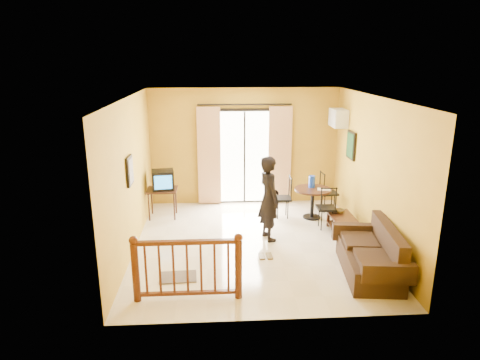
{
  "coord_description": "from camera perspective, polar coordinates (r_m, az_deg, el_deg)",
  "views": [
    {
      "loc": [
        -0.73,
        -7.58,
        3.48
      ],
      "look_at": [
        -0.25,
        0.2,
        1.23
      ],
      "focal_mm": 32.0,
      "sensor_mm": 36.0,
      "label": 1
    }
  ],
  "objects": [
    {
      "name": "doormat",
      "position": [
        7.25,
        -8.26,
        -12.68
      ],
      "size": [
        0.62,
        0.43,
        0.02
      ],
      "primitive_type": "cube",
      "rotation": [
        0.0,
        0.0,
        0.05
      ],
      "color": "#574C45",
      "rests_on": "ground"
    },
    {
      "name": "room_shell",
      "position": [
        7.82,
        1.9,
        2.95
      ],
      "size": [
        5.0,
        5.0,
        5.0
      ],
      "color": "white",
      "rests_on": "ground"
    },
    {
      "name": "tv_table",
      "position": [
        9.67,
        -10.33,
        -1.62
      ],
      "size": [
        0.66,
        0.55,
        0.66
      ],
      "color": "black",
      "rests_on": "ground"
    },
    {
      "name": "television",
      "position": [
        9.58,
        -10.24,
        0.03
      ],
      "size": [
        0.52,
        0.49,
        0.42
      ],
      "rotation": [
        0.0,
        0.0,
        0.14
      ],
      "color": "black",
      "rests_on": "tv_table"
    },
    {
      "name": "water_jug",
      "position": [
        9.63,
        9.56,
        -0.2
      ],
      "size": [
        0.14,
        0.14,
        0.27
      ],
      "primitive_type": "cylinder",
      "color": "blue",
      "rests_on": "dining_table"
    },
    {
      "name": "stair_balustrade",
      "position": [
        6.4,
        -7.06,
        -11.15
      ],
      "size": [
        1.63,
        0.13,
        1.04
      ],
      "color": "#471E0F",
      "rests_on": "ground"
    },
    {
      "name": "serving_tray",
      "position": [
        9.53,
        11.12,
        -1.24
      ],
      "size": [
        0.31,
        0.23,
        0.02
      ],
      "primitive_type": "cube",
      "rotation": [
        0.0,
        0.0,
        -0.2
      ],
      "color": "silver",
      "rests_on": "dining_table"
    },
    {
      "name": "balcony_door",
      "position": [
        10.3,
        0.61,
        3.21
      ],
      "size": [
        2.25,
        0.14,
        2.46
      ],
      "color": "black",
      "rests_on": "ground"
    },
    {
      "name": "picture_left",
      "position": [
        7.77,
        -14.47,
        1.2
      ],
      "size": [
        0.05,
        0.42,
        0.52
      ],
      "color": "black",
      "rests_on": "room_shell"
    },
    {
      "name": "standing_person",
      "position": [
        8.31,
        3.87,
        -2.46
      ],
      "size": [
        0.56,
        0.7,
        1.68
      ],
      "primitive_type": "imported",
      "rotation": [
        0.0,
        0.0,
        1.87
      ],
      "color": "black",
      "rests_on": "ground"
    },
    {
      "name": "botanical_print",
      "position": [
        9.53,
        14.57,
        4.5
      ],
      "size": [
        0.05,
        0.5,
        0.6
      ],
      "color": "black",
      "rests_on": "room_shell"
    },
    {
      "name": "dining_chairs",
      "position": [
        9.74,
        9.49,
        -5.08
      ],
      "size": [
        1.55,
        1.43,
        0.95
      ],
      "color": "black",
      "rests_on": "ground"
    },
    {
      "name": "coffee_table",
      "position": [
        9.0,
        13.43,
        -5.43
      ],
      "size": [
        0.46,
        0.83,
        0.37
      ],
      "color": "black",
      "rests_on": "ground"
    },
    {
      "name": "sofa",
      "position": [
        7.5,
        17.23,
        -9.69
      ],
      "size": [
        0.97,
        1.81,
        0.82
      ],
      "rotation": [
        0.0,
        0.0,
        -0.11
      ],
      "color": "black",
      "rests_on": "ground"
    },
    {
      "name": "air_conditioner",
      "position": [
        10.03,
        12.96,
        8.06
      ],
      "size": [
        0.31,
        0.6,
        0.4
      ],
      "color": "white",
      "rests_on": "room_shell"
    },
    {
      "name": "ground",
      "position": [
        8.37,
        1.79,
        -8.48
      ],
      "size": [
        5.0,
        5.0,
        0.0
      ],
      "primitive_type": "plane",
      "color": "beige",
      "rests_on": "ground"
    },
    {
      "name": "dining_table",
      "position": [
        9.61,
        9.67,
        -1.98
      ],
      "size": [
        0.82,
        0.82,
        0.68
      ],
      "color": "black",
      "rests_on": "ground"
    },
    {
      "name": "sandals",
      "position": [
        7.86,
        3.42,
        -10.1
      ],
      "size": [
        0.25,
        0.25,
        0.03
      ],
      "color": "#503F1B",
      "rests_on": "ground"
    },
    {
      "name": "bowl",
      "position": [
        9.12,
        13.14,
        -4.06
      ],
      "size": [
        0.27,
        0.27,
        0.06
      ],
      "primitive_type": "imported",
      "rotation": [
        0.0,
        0.0,
        0.35
      ],
      "color": "#503F1B",
      "rests_on": "coffee_table"
    }
  ]
}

